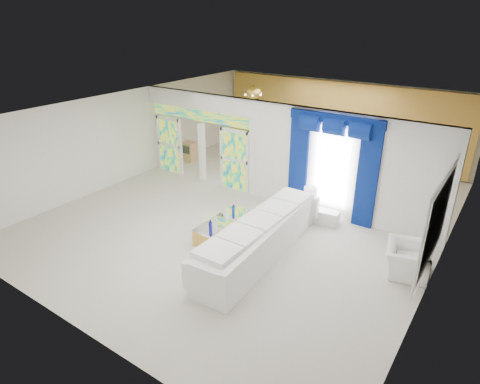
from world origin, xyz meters
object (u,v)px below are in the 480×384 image
Objects in this scene: grand_piano at (274,148)px; armchair at (407,260)px; white_sofa at (261,239)px; console_table at (319,215)px; coffee_table at (223,227)px.

armchair is at bearing -48.19° from grand_piano.
armchair is at bearing 18.49° from white_sofa.
console_table is at bearing 53.10° from armchair.
coffee_table is 1.61× the size of console_table.
white_sofa is 1.40m from coffee_table.
white_sofa is 2.42m from console_table.
armchair is (4.41, 0.92, 0.14)m from coffee_table.
console_table is 0.54× the size of grand_piano.
white_sofa is 2.47× the size of coffee_table.
armchair is 7.88m from grand_piano.
coffee_table is 2.73m from console_table.
grand_piano is (-3.60, 3.66, 0.34)m from console_table.
grand_piano is (-3.17, 6.03, 0.10)m from white_sofa.
white_sofa is at bearing -100.07° from console_table.
grand_piano is (-6.23, 4.81, 0.19)m from armchair.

